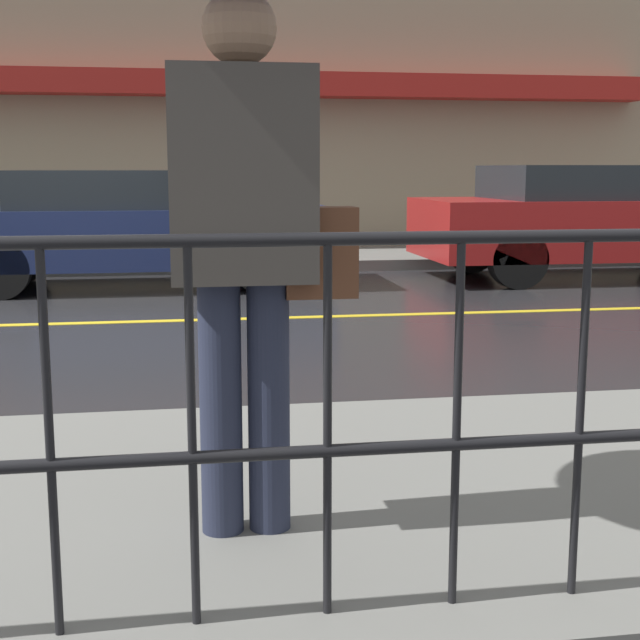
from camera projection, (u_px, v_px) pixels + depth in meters
name	position (u px, v px, depth m)	size (l,w,h in m)	color
ground_plane	(57.00, 324.00, 7.95)	(80.00, 80.00, 0.00)	#262628
sidewalk_far	(99.00, 262.00, 12.47)	(28.00, 2.14, 0.15)	slate
lane_marking	(57.00, 324.00, 7.95)	(25.20, 0.12, 0.01)	gold
building_storefront	(99.00, 98.00, 13.23)	(28.00, 0.85, 4.77)	gray
pedestrian	(241.00, 20.00, 2.79)	(1.02, 1.02, 2.19)	#23283D
car_navy	(132.00, 227.00, 10.28)	(4.48, 1.70, 1.35)	#19234C
car_red	(597.00, 219.00, 11.18)	(4.51, 1.88, 1.41)	maroon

